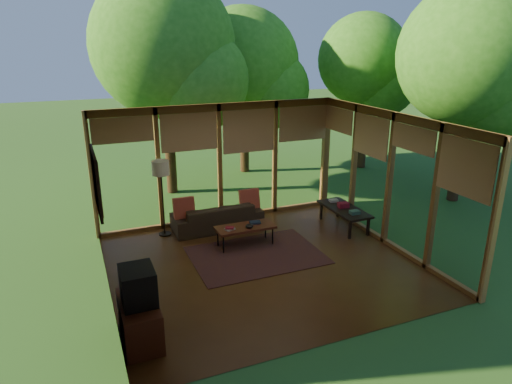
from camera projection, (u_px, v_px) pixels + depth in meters
name	position (u px, v px, depth m)	size (l,w,h in m)	color
floor	(263.00, 265.00, 8.55)	(5.50, 5.50, 0.00)	#583217
ceiling	(264.00, 121.00, 7.69)	(5.50, 5.50, 0.00)	silver
wall_left	(102.00, 219.00, 7.13)	(0.04, 5.00, 2.70)	beige
wall_front	(339.00, 255.00, 5.93)	(5.50, 0.04, 2.70)	beige
window_wall_back	(220.00, 164.00, 10.31)	(5.50, 0.12, 2.70)	brown
window_wall_right	(389.00, 180.00, 9.12)	(0.12, 5.00, 2.70)	brown
exterior_lawn	(366.00, 144.00, 18.46)	(40.00, 40.00, 0.00)	#2C5821
tree_nw	(163.00, 46.00, 11.50)	(3.66, 3.66, 5.71)	#3A2615
tree_ne	(243.00, 65.00, 13.73)	(3.39, 3.39, 5.00)	#3A2615
tree_se	(469.00, 55.00, 10.84)	(3.38, 3.38, 5.38)	#3A2615
tree_far	(363.00, 60.00, 14.02)	(2.79, 2.79, 4.84)	#3A2615
rug	(256.00, 255.00, 8.93)	(2.50, 1.77, 0.01)	brown
sofa	(217.00, 216.00, 10.12)	(1.97, 0.77, 0.57)	#332519
pillow_left	(184.00, 208.00, 9.71)	(0.45, 0.15, 0.45)	maroon
pillow_right	(249.00, 199.00, 10.25)	(0.44, 0.15, 0.44)	maroon
ct_book_lower	(230.00, 229.00, 9.05)	(0.19, 0.14, 0.03)	#ABA49B
ct_book_upper	(230.00, 228.00, 9.04)	(0.17, 0.13, 0.03)	maroon
ct_book_side	(255.00, 222.00, 9.38)	(0.22, 0.16, 0.03)	#151F30
ct_bowl	(249.00, 226.00, 9.15)	(0.16, 0.16, 0.07)	black
media_cabinet	(140.00, 321.00, 6.33)	(0.50, 1.00, 0.60)	#592618
television	(138.00, 286.00, 6.16)	(0.45, 0.55, 0.50)	black
console_book_a	(355.00, 212.00, 9.79)	(0.20, 0.15, 0.07)	#366051
console_book_b	(343.00, 205.00, 10.18)	(0.23, 0.17, 0.10)	maroon
console_book_c	(334.00, 201.00, 10.53)	(0.20, 0.14, 0.05)	#ABA49B
floor_lamp	(161.00, 172.00, 9.44)	(0.36, 0.36, 1.65)	black
coffee_table	(245.00, 228.00, 9.24)	(1.20, 0.50, 0.43)	#592618
side_console	(344.00, 210.00, 10.16)	(0.60, 1.40, 0.46)	black
wall_painting	(96.00, 182.00, 8.30)	(0.06, 1.35, 1.15)	black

